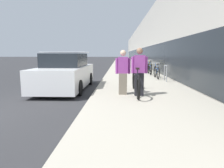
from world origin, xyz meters
The scene contains 10 objects.
sidewalk_slab centered at (5.07, 21.00, 0.07)m, with size 3.95×70.00×0.13m.
storefront_facade centered at (12.08, 29.00, 2.97)m, with size 10.01×70.00×5.95m.
tandem_bicycle centered at (4.66, 2.59, 0.55)m, with size 0.52×2.76×0.98m.
person_rider centered at (4.75, 2.24, 0.95)m, with size 0.55×0.22×1.63m.
person_bystander centered at (4.20, 2.44, 0.92)m, with size 0.53×0.21×1.55m.
bike_rack_hoop centered at (6.51, 6.02, 0.65)m, with size 0.05×0.60×0.84m.
cruiser_bike_nearest centered at (6.27, 7.27, 0.51)m, with size 0.52×1.68×0.89m.
cruiser_bike_middle centered at (6.21, 9.60, 0.53)m, with size 0.52×1.88×0.94m.
cruiser_bike_farthest centered at (6.59, 11.96, 0.53)m, with size 0.52×1.83×0.95m.
parked_sedan_curbside centered at (1.72, 4.15, 0.72)m, with size 1.91×4.64×1.64m.
Camera 1 is at (4.06, -4.54, 1.55)m, focal length 32.00 mm.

